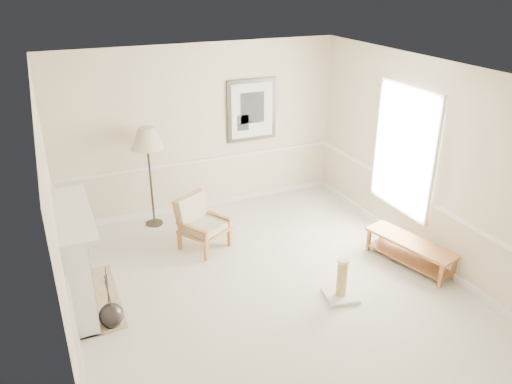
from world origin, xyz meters
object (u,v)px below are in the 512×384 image
(floor_vase, at_px, (111,316))
(scratching_post, at_px, (341,286))
(bench, at_px, (410,249))
(floor_lamp, at_px, (147,141))
(armchair, at_px, (200,220))

(floor_vase, bearing_deg, scratching_post, -11.92)
(floor_vase, distance_m, bench, 4.23)
(floor_vase, xyz_separation_m, floor_lamp, (1.07, 2.44, 1.33))
(armchair, distance_m, scratching_post, 2.42)
(floor_lamp, bearing_deg, floor_vase, -113.79)
(armchair, height_order, bench, armchair)
(floor_lamp, bearing_deg, scratching_post, -59.57)
(floor_lamp, relative_size, scratching_post, 2.93)
(floor_lamp, distance_m, bench, 4.34)
(floor_vase, height_order, bench, floor_vase)
(bench, bearing_deg, floor_vase, 175.94)
(floor_lamp, bearing_deg, armchair, -63.52)
(bench, xyz_separation_m, scratching_post, (-1.35, -0.30, -0.08))
(armchair, height_order, scratching_post, armchair)
(floor_vase, relative_size, bench, 0.60)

